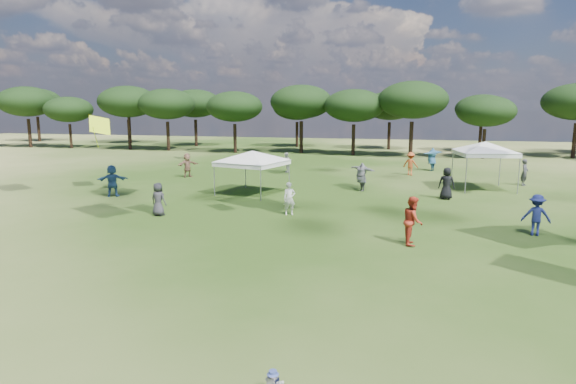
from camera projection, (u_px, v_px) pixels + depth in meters
The scene contains 5 objects.
tree_line at pixel (404, 103), 51.01m from camera, with size 108.78×17.63×7.77m.
tent_left at pixel (252, 153), 28.04m from camera, with size 6.54×6.54×2.86m.
tent_right at pixel (486, 144), 29.37m from camera, with size 6.39×6.39×3.29m.
toddler at pixel (274, 383), 8.69m from camera, with size 0.35×0.38×0.47m.
festival_crowd at pixel (371, 176), 29.38m from camera, with size 31.25×23.27×1.89m.
Camera 1 is at (2.52, -5.91, 5.16)m, focal length 30.00 mm.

